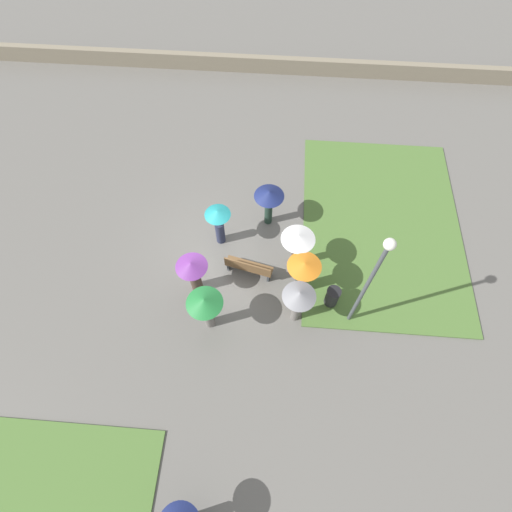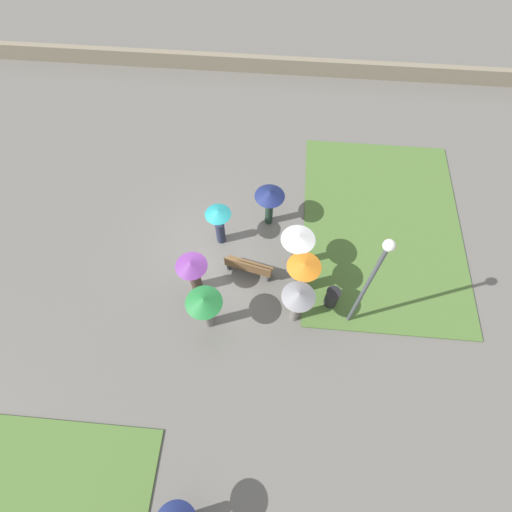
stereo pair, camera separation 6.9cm
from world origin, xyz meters
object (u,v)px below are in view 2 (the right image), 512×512
at_px(trash_bin, 332,298).
at_px(crowd_person_navy, 270,199).
at_px(crowd_person_orange, 303,272).
at_px(crowd_person_teal, 219,221).
at_px(crowd_person_white, 298,242).
at_px(crowd_person_purple, 193,270).
at_px(lamp_post, 371,278).
at_px(crowd_person_grey, 298,299).
at_px(crowd_person_green, 205,305).
at_px(park_bench, 249,267).

distance_m(trash_bin, crowd_person_navy, 4.19).
bearing_deg(trash_bin, crowd_person_orange, -22.75).
bearing_deg(crowd_person_teal, crowd_person_white, -85.52).
xyz_separation_m(crowd_person_white, crowd_person_purple, (3.43, 1.24, -0.25)).
relative_size(trash_bin, crowd_person_purple, 0.51).
distance_m(crowd_person_teal, crowd_person_purple, 2.15).
bearing_deg(crowd_person_purple, crowd_person_white, -24.47).
xyz_separation_m(lamp_post, crowd_person_grey, (1.86, 0.07, -1.65)).
xyz_separation_m(crowd_person_grey, crowd_person_purple, (3.51, -0.86, -0.28)).
bearing_deg(lamp_post, crowd_person_navy, -52.07).
xyz_separation_m(crowd_person_green, crowd_person_navy, (-1.72, -4.39, -0.08)).
bearing_deg(crowd_person_navy, lamp_post, 103.41).
xyz_separation_m(park_bench, crowd_person_navy, (-0.56, -2.37, 0.98)).
xyz_separation_m(trash_bin, crowd_person_navy, (2.39, -3.30, 0.98)).
xyz_separation_m(crowd_person_white, crowd_person_navy, (1.08, -1.84, -0.08)).
bearing_deg(crowd_person_white, crowd_person_teal, -175.05).
bearing_deg(crowd_person_teal, crowd_person_green, -158.82).
height_order(crowd_person_grey, crowd_person_purple, crowd_person_grey).
bearing_deg(crowd_person_green, park_bench, -140.53).
bearing_deg(crowd_person_white, crowd_person_navy, 141.64).
xyz_separation_m(crowd_person_orange, crowd_person_teal, (3.05, -1.83, -0.02)).
height_order(crowd_person_orange, crowd_person_white, crowd_person_white).
relative_size(crowd_person_green, crowd_person_navy, 1.08).
relative_size(lamp_post, crowd_person_teal, 2.69).
bearing_deg(lamp_post, trash_bin, -42.39).
bearing_deg(crowd_person_purple, crowd_person_teal, 29.32).
height_order(trash_bin, crowd_person_white, crowd_person_white).
height_order(crowd_person_green, crowd_person_purple, crowd_person_green).
distance_m(trash_bin, crowd_person_orange, 1.44).
xyz_separation_m(trash_bin, crowd_person_white, (1.31, -1.46, 1.06)).
relative_size(crowd_person_orange, crowd_person_teal, 1.00).
bearing_deg(lamp_post, crowd_person_orange, -30.92).
distance_m(crowd_person_orange, crowd_person_purple, 3.66).
xyz_separation_m(crowd_person_green, crowd_person_purple, (0.63, -1.31, -0.25)).
distance_m(crowd_person_orange, crowd_person_teal, 3.56).
bearing_deg(crowd_person_white, lamp_post, -25.17).
xyz_separation_m(crowd_person_orange, crowd_person_grey, (0.15, 1.09, 0.26)).
distance_m(crowd_person_grey, crowd_person_purple, 3.62).
distance_m(lamp_post, trash_bin, 2.87).
distance_m(park_bench, crowd_person_grey, 2.57).
distance_m(crowd_person_navy, crowd_person_grey, 4.11).
height_order(park_bench, crowd_person_orange, crowd_person_orange).
height_order(crowd_person_navy, crowd_person_grey, crowd_person_grey).
height_order(crowd_person_green, crowd_person_navy, crowd_person_green).
xyz_separation_m(crowd_person_green, crowd_person_grey, (-2.88, -0.45, 0.03)).
bearing_deg(crowd_person_purple, crowd_person_orange, -40.73).
distance_m(park_bench, crowd_person_navy, 2.62).
bearing_deg(crowd_person_grey, crowd_person_orange, 38.31).
bearing_deg(crowd_person_teal, park_bench, -118.13).
distance_m(crowd_person_teal, crowd_person_navy, 2.02).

